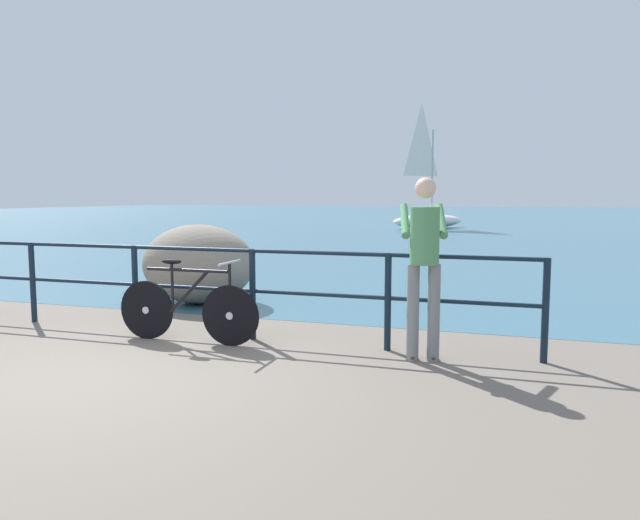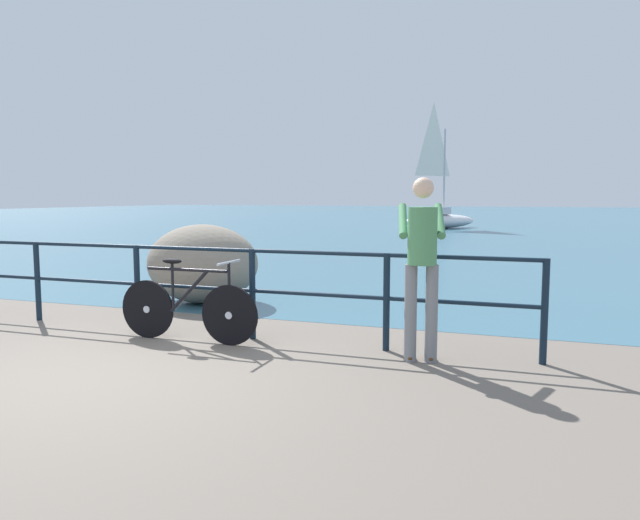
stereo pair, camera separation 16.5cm
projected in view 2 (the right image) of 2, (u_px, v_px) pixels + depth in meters
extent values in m
cube|color=#6B6056|center=(435.00, 238.00, 24.10)|extent=(120.00, 120.00, 0.10)
cube|color=#38667A|center=(487.00, 215.00, 50.17)|extent=(120.00, 90.00, 0.01)
cylinder|color=black|center=(38.00, 281.00, 7.74)|extent=(0.07, 0.07, 1.02)
cylinder|color=black|center=(137.00, 287.00, 7.23)|extent=(0.07, 0.07, 1.02)
cylinder|color=black|center=(252.00, 294.00, 6.72)|extent=(0.07, 0.07, 1.02)
cylinder|color=black|center=(386.00, 302.00, 6.20)|extent=(0.07, 0.07, 1.02)
cylinder|color=black|center=(545.00, 312.00, 5.69)|extent=(0.07, 0.07, 1.02)
cylinder|color=black|center=(192.00, 249.00, 6.92)|extent=(7.67, 0.04, 0.04)
cylinder|color=black|center=(193.00, 287.00, 6.97)|extent=(7.67, 0.04, 0.04)
cylinder|color=black|center=(148.00, 309.00, 6.79)|extent=(0.66, 0.04, 0.66)
cylinder|color=#B7BCC6|center=(148.00, 309.00, 6.79)|extent=(0.08, 0.06, 0.08)
cylinder|color=black|center=(230.00, 315.00, 6.44)|extent=(0.66, 0.04, 0.66)
cylinder|color=#B7BCC6|center=(230.00, 315.00, 6.44)|extent=(0.08, 0.06, 0.08)
cylinder|color=black|center=(187.00, 270.00, 6.57)|extent=(0.99, 0.04, 0.04)
cylinder|color=black|center=(189.00, 291.00, 6.58)|extent=(0.50, 0.04, 0.50)
cylinder|color=black|center=(173.00, 287.00, 6.65)|extent=(0.03, 0.03, 0.53)
ellipsoid|color=black|center=(172.00, 261.00, 6.62)|extent=(0.24, 0.10, 0.06)
cylinder|color=black|center=(229.00, 289.00, 6.41)|extent=(0.03, 0.03, 0.57)
cylinder|color=#B7BCC6|center=(229.00, 262.00, 6.38)|extent=(0.03, 0.48, 0.03)
cylinder|color=slate|center=(411.00, 313.00, 5.80)|extent=(0.12, 0.12, 0.95)
ellipsoid|color=#513319|center=(410.00, 356.00, 5.91)|extent=(0.16, 0.28, 0.08)
cylinder|color=slate|center=(431.00, 314.00, 5.78)|extent=(0.12, 0.12, 0.95)
ellipsoid|color=#513319|center=(430.00, 356.00, 5.88)|extent=(0.16, 0.28, 0.08)
cylinder|color=#4C8C59|center=(422.00, 236.00, 5.71)|extent=(0.28, 0.28, 0.55)
sphere|color=beige|center=(423.00, 188.00, 5.66)|extent=(0.20, 0.20, 0.20)
cylinder|color=#4C8C59|center=(403.00, 220.00, 5.95)|extent=(0.20, 0.52, 0.34)
cylinder|color=#4C8C59|center=(440.00, 221.00, 5.91)|extent=(0.20, 0.52, 0.34)
ellipsoid|color=gray|center=(203.00, 264.00, 9.03)|extent=(1.70, 1.47, 1.18)
ellipsoid|color=white|center=(440.00, 221.00, 29.93)|extent=(3.80, 4.23, 0.70)
cube|color=silver|center=(436.00, 211.00, 29.72)|extent=(1.44, 1.51, 0.36)
cylinder|color=#B2B2B7|center=(444.00, 172.00, 29.77)|extent=(0.10, 0.10, 4.20)
pyramid|color=white|center=(433.00, 139.00, 29.22)|extent=(1.06, 1.28, 3.57)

